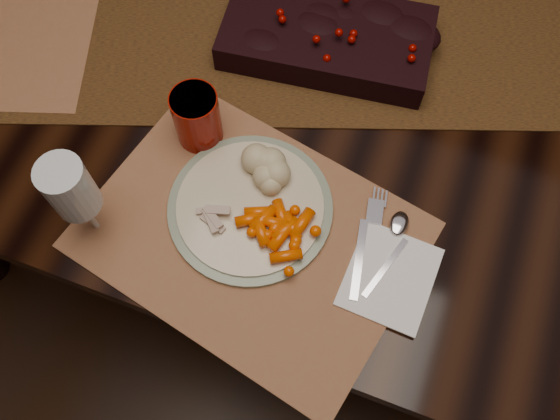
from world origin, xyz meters
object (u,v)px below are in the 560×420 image
at_px(placemat_main, 251,235).
at_px(wine_glass, 79,202).
at_px(red_cup, 197,118).
at_px(baby_carrots, 271,231).
at_px(dinner_plate, 250,207).
at_px(turkey_shreds, 207,212).
at_px(centerpiece, 327,35).
at_px(dining_table, 321,174).
at_px(mashed_potatoes, 263,170).
at_px(napkin, 390,277).

relative_size(placemat_main, wine_glass, 2.67).
bearing_deg(red_cup, wine_glass, -112.39).
bearing_deg(baby_carrots, dinner_plate, 145.80).
distance_m(dinner_plate, red_cup, 0.17).
relative_size(turkey_shreds, wine_glass, 0.36).
distance_m(centerpiece, placemat_main, 0.39).
distance_m(dining_table, placemat_main, 0.51).
relative_size(centerpiece, mashed_potatoes, 4.21).
height_order(centerpiece, red_cup, red_cup).
bearing_deg(baby_carrots, wine_glass, -163.44).
relative_size(dinner_plate, mashed_potatoes, 3.02).
bearing_deg(centerpiece, dinner_plate, -91.52).
height_order(mashed_potatoes, red_cup, red_cup).
relative_size(dining_table, turkey_shreds, 26.62).
relative_size(dinner_plate, red_cup, 2.50).
bearing_deg(wine_glass, dinner_plate, 27.21).
bearing_deg(mashed_potatoes, red_cup, 161.20).
distance_m(mashed_potatoes, turkey_shreds, 0.11).
height_order(placemat_main, mashed_potatoes, mashed_potatoes).
relative_size(dinner_plate, wine_glass, 1.41).
bearing_deg(red_cup, placemat_main, -43.66).
bearing_deg(turkey_shreds, wine_glass, -155.35).
distance_m(dining_table, red_cup, 0.50).
distance_m(baby_carrots, napkin, 0.19).
bearing_deg(dining_table, dinner_plate, -98.25).
xyz_separation_m(centerpiece, baby_carrots, (0.04, -0.38, -0.01)).
bearing_deg(baby_carrots, centerpiece, 95.83).
height_order(napkin, red_cup, red_cup).
distance_m(turkey_shreds, wine_glass, 0.19).
bearing_deg(wine_glass, baby_carrots, 16.56).
xyz_separation_m(centerpiece, turkey_shreds, (-0.07, -0.38, -0.01)).
height_order(dining_table, napkin, napkin).
xyz_separation_m(placemat_main, napkin, (0.22, 0.01, 0.00)).
xyz_separation_m(turkey_shreds, napkin, (0.29, 0.01, -0.02)).
height_order(centerpiece, turkey_shreds, centerpiece).
relative_size(centerpiece, red_cup, 3.49).
bearing_deg(placemat_main, centerpiece, 103.27).
xyz_separation_m(dining_table, wine_glass, (-0.26, -0.41, 0.47)).
relative_size(centerpiece, wine_glass, 1.96).
bearing_deg(napkin, placemat_main, -174.93).
bearing_deg(mashed_potatoes, dining_table, 80.34).
bearing_deg(mashed_potatoes, dinner_plate, -91.93).
height_order(placemat_main, red_cup, red_cup).
xyz_separation_m(turkey_shreds, red_cup, (-0.07, 0.14, 0.03)).
bearing_deg(dinner_plate, mashed_potatoes, 88.07).
bearing_deg(napkin, red_cup, 163.37).
relative_size(dinner_plate, napkin, 1.78).
distance_m(centerpiece, dinner_plate, 0.35).
distance_m(red_cup, wine_glass, 0.23).
bearing_deg(wine_glass, red_cup, 67.61).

